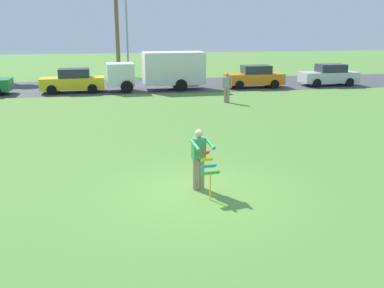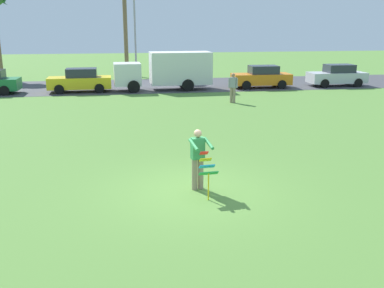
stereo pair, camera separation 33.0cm
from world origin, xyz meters
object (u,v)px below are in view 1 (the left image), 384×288
at_px(person_kite_flyer, 199,157).
at_px(kite_held, 209,168).
at_px(parked_car_yellow, 73,81).
at_px(parked_car_orange, 254,77).
at_px(parked_car_silver, 329,75).
at_px(parked_truck_white_box, 162,70).
at_px(person_walker_near, 227,87).
at_px(streetlight_pole, 127,30).

bearing_deg(person_kite_flyer, kite_held, -78.90).
height_order(parked_car_yellow, parked_car_orange, same).
xyz_separation_m(person_kite_flyer, parked_car_silver, (13.90, 19.29, -0.18)).
distance_m(parked_car_yellow, parked_car_silver, 18.68).
xyz_separation_m(kite_held, parked_car_yellow, (-4.91, 19.95, -0.06)).
bearing_deg(person_kite_flyer, parked_truck_white_box, 86.21).
relative_size(parked_car_silver, person_walker_near, 2.44).
relative_size(parked_car_yellow, parked_truck_white_box, 0.63).
bearing_deg(kite_held, streetlight_pole, 91.77).
relative_size(person_kite_flyer, parked_truck_white_box, 0.26).
xyz_separation_m(parked_truck_white_box, streetlight_pole, (-2.00, 7.48, 2.59)).
bearing_deg(streetlight_pole, person_kite_flyer, -88.46).
distance_m(parked_car_yellow, streetlight_pole, 9.10).
bearing_deg(kite_held, person_kite_flyer, 101.10).
height_order(parked_car_silver, streetlight_pole, streetlight_pole).
bearing_deg(person_walker_near, parked_car_yellow, 148.03).
bearing_deg(parked_car_yellow, person_kite_flyer, -76.08).
distance_m(kite_held, parked_car_yellow, 20.54).
xyz_separation_m(person_kite_flyer, parked_truck_white_box, (1.28, 19.29, 0.46)).
distance_m(kite_held, parked_car_silver, 24.24).
xyz_separation_m(parked_truck_white_box, person_walker_near, (3.16, -5.75, -0.48)).
distance_m(person_kite_flyer, parked_car_silver, 23.77).
distance_m(person_kite_flyer, parked_car_orange, 20.90).
xyz_separation_m(person_kite_flyer, parked_car_orange, (8.04, 19.29, -0.18)).
height_order(person_kite_flyer, person_walker_near, same).
distance_m(parked_car_silver, person_walker_near, 11.07).
distance_m(parked_car_orange, parked_car_silver, 5.86).
bearing_deg(parked_truck_white_box, parked_car_orange, 0.00).
bearing_deg(person_kite_flyer, streetlight_pole, 91.54).
height_order(kite_held, person_walker_near, person_walker_near).
bearing_deg(parked_car_silver, parked_car_orange, -180.00).
xyz_separation_m(parked_car_silver, streetlight_pole, (-14.62, 7.48, 3.22)).
xyz_separation_m(parked_truck_white_box, parked_car_orange, (6.76, 0.00, -0.64)).
height_order(kite_held, parked_truck_white_box, parked_truck_white_box).
bearing_deg(parked_car_yellow, streetlight_pole, 61.49).
bearing_deg(kite_held, parked_car_orange, 68.36).
relative_size(kite_held, streetlight_pole, 0.17).
bearing_deg(parked_car_orange, kite_held, -111.64).
xyz_separation_m(parked_car_yellow, streetlight_pole, (4.06, 7.48, 3.22)).
bearing_deg(streetlight_pole, parked_car_orange, -40.49).
bearing_deg(parked_truck_white_box, person_kite_flyer, -93.79).
height_order(person_kite_flyer, parked_car_orange, person_kite_flyer).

